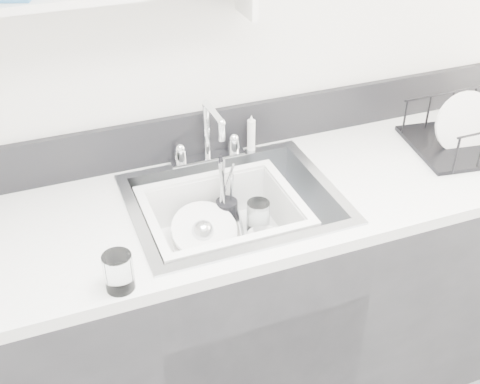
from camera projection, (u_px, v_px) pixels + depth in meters
name	position (u px, v px, depth m)	size (l,w,h in m)	color
room_shell	(444.00, 54.00, 0.81)	(3.50, 3.00, 2.60)	silver
counter_run	(235.00, 306.00, 2.12)	(3.20, 0.62, 0.92)	#232326
backsplash	(203.00, 133.00, 2.04)	(3.20, 0.02, 0.16)	black
sink	(234.00, 223.00, 1.91)	(0.64, 0.52, 0.20)	silver
faucet	(208.00, 146.00, 2.01)	(0.26, 0.18, 0.23)	silver
side_sprayer	(251.00, 133.00, 2.06)	(0.03, 0.03, 0.14)	silver
wash_tub	(223.00, 227.00, 1.87)	(0.47, 0.38, 0.18)	silver
plate_stack	(207.00, 236.00, 1.91)	(0.25, 0.25, 0.10)	white
utensil_cup	(227.00, 210.00, 1.98)	(0.07, 0.07, 0.24)	black
ladle	(225.00, 235.00, 1.89)	(0.28, 0.10, 0.08)	silver
tumbler_in_tub	(258.00, 216.00, 1.95)	(0.07, 0.07, 0.11)	white
tumbler_counter	(119.00, 272.00, 1.50)	(0.08, 0.08, 0.10)	white
dish_rack	(477.00, 125.00, 2.09)	(0.44, 0.33, 0.15)	black
bowl_small	(264.00, 239.00, 1.91)	(0.11, 0.11, 0.03)	white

